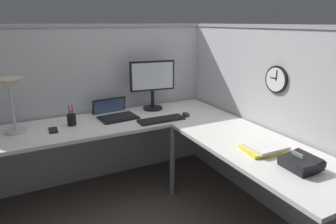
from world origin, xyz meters
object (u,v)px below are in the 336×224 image
office_phone (301,164)px  book_stack (265,148)px  cell_phone (53,130)px  monitor (152,81)px  keyboard (161,120)px  laptop (114,113)px  wall_clock (277,79)px  computer_mouse (186,114)px  desk_lamp_dome (9,89)px  pen_cup (72,119)px

office_phone → book_stack: (-0.00, 0.30, -0.02)m
cell_phone → monitor: bearing=12.9°
monitor → keyboard: (-0.08, -0.38, -0.28)m
book_stack → laptop: bearing=118.8°
cell_phone → wall_clock: (1.64, -0.81, 0.42)m
keyboard → cell_phone: 0.93m
keyboard → book_stack: size_ratio=1.39×
monitor → computer_mouse: monitor is taller
office_phone → desk_lamp_dome: bearing=135.7°
office_phone → monitor: bearing=99.7°
monitor → desk_lamp_dome: monitor is taller
desk_lamp_dome → office_phone: (1.55, -1.51, -0.33)m
keyboard → desk_lamp_dome: bearing=166.2°
computer_mouse → keyboard: bearing=-175.6°
keyboard → book_stack: 1.00m
desk_lamp_dome → pen_cup: (0.44, -0.04, -0.31)m
monitor → office_phone: (0.28, -1.61, -0.26)m
cell_phone → desk_lamp_dome: bearing=159.6°
laptop → wall_clock: (1.06, -0.98, 0.40)m
keyboard → office_phone: bearing=-74.1°
laptop → cell_phone: laptop is taller
keyboard → laptop: bearing=134.6°
keyboard → cell_phone: (-0.92, 0.17, -0.01)m
computer_mouse → office_phone: 1.25m
laptop → book_stack: size_ratio=1.32×
keyboard → book_stack: book_stack is taller
book_stack → monitor: bearing=101.8°
monitor → cell_phone: 1.06m
wall_clock → office_phone: bearing=-121.2°
desk_lamp_dome → wall_clock: wall_clock is taller
computer_mouse → wall_clock: size_ratio=0.47×
computer_mouse → office_phone: office_phone is taller
monitor → wall_clock: bearing=-57.9°
keyboard → pen_cup: (-0.75, 0.25, 0.04)m
cell_phone → office_phone: office_phone is taller
cell_phone → book_stack: 1.69m
keyboard → office_phone: size_ratio=2.00×
keyboard → cell_phone: size_ratio=2.99×
pen_cup → wall_clock: 1.76m
laptop → computer_mouse: laptop is taller
keyboard → desk_lamp_dome: size_ratio=0.97×
pen_cup → office_phone: pen_cup is taller
keyboard → wall_clock: 1.05m
monitor → keyboard: monitor is taller
laptop → book_stack: 1.45m
keyboard → wall_clock: (0.72, -0.64, 0.42)m
office_phone → wall_clock: bearing=58.8°
cell_phone → wall_clock: bearing=-24.9°
keyboard → desk_lamp_dome: 1.28m
desk_lamp_dome → book_stack: desk_lamp_dome is taller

